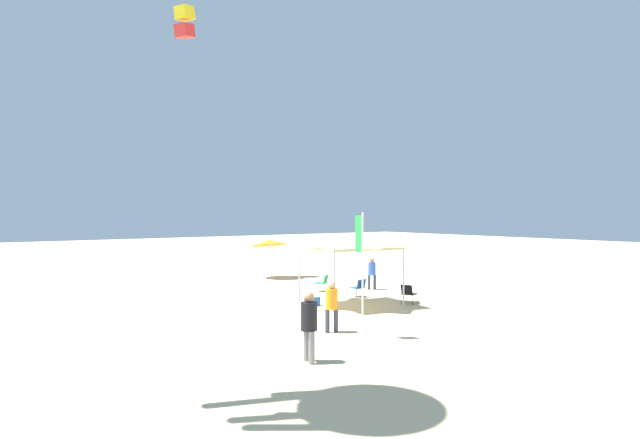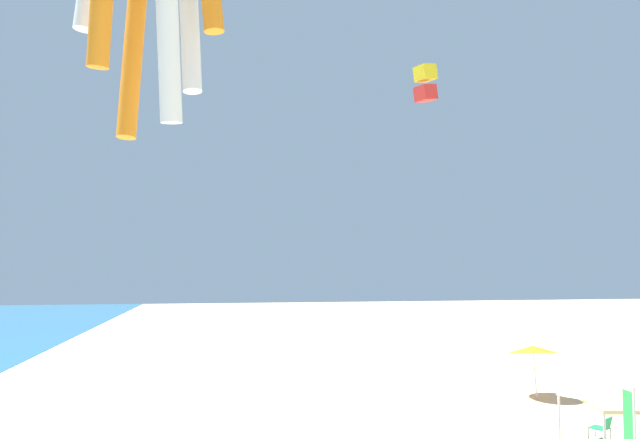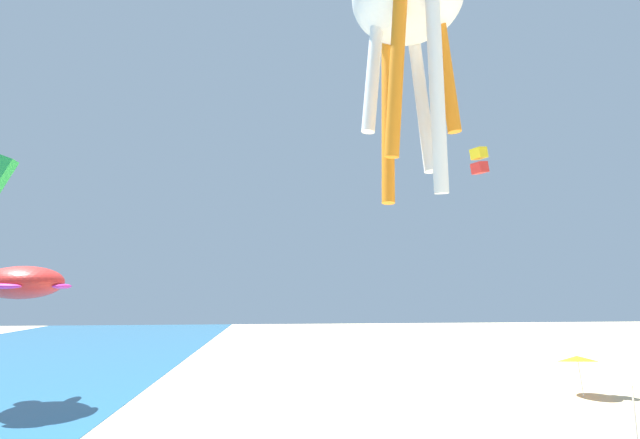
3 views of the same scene
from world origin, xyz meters
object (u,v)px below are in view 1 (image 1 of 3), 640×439
object	(u,v)px
banner_flag	(361,263)
canopy_tent	(350,241)
folding_chair_facing_ocean	(359,286)
beach_umbrella	(269,242)
person_near_umbrella	(309,321)
folding_chair_near_cooler	(408,293)
person_watching_sky	(332,302)
folding_chair_left_of_tent	(322,282)
cooler_box	(312,300)
person_beachcomber	(372,271)
kite_box_yellow	(185,22)

from	to	relation	value
banner_flag	canopy_tent	bearing A→B (deg)	-35.77
folding_chair_facing_ocean	beach_umbrella	bearing A→B (deg)	-96.08
banner_flag	person_near_umbrella	xyz separation A→B (m)	(-1.09, 2.66, -1.23)
folding_chair_near_cooler	person_near_umbrella	distance (m)	9.49
folding_chair_near_cooler	person_watching_sky	world-z (taller)	person_watching_sky
folding_chair_left_of_tent	person_watching_sky	bearing A→B (deg)	21.82
folding_chair_near_cooler	person_near_umbrella	xyz separation A→B (m)	(-4.65, 8.25, 0.58)
banner_flag	folding_chair_facing_ocean	bearing A→B (deg)	-39.59
beach_umbrella	person_near_umbrella	size ratio (longest dim) A/B	1.35
folding_chair_near_cooler	beach_umbrella	bearing A→B (deg)	-20.07
person_near_umbrella	person_watching_sky	world-z (taller)	person_near_umbrella
folding_chair_near_cooler	person_near_umbrella	size ratio (longest dim) A/B	0.46
folding_chair_near_cooler	person_watching_sky	distance (m)	6.21
canopy_tent	person_near_umbrella	bearing A→B (deg)	133.71
folding_chair_left_of_tent	cooler_box	size ratio (longest dim) A/B	1.28
beach_umbrella	folding_chair_near_cooler	distance (m)	11.10
beach_umbrella	person_watching_sky	distance (m)	14.45
person_beachcomber	folding_chair_facing_ocean	bearing A→B (deg)	71.41
folding_chair_near_cooler	person_watching_sky	size ratio (longest dim) A/B	0.50
folding_chair_near_cooler	banner_flag	bearing A→B (deg)	101.42
folding_chair_facing_ocean	kite_box_yellow	world-z (taller)	kite_box_yellow
person_watching_sky	kite_box_yellow	distance (m)	21.49
person_near_umbrella	folding_chair_near_cooler	bearing A→B (deg)	-49.82
canopy_tent	person_watching_sky	xyz separation A→B (m)	(-3.42, 3.52, -1.69)
kite_box_yellow	folding_chair_near_cooler	bearing A→B (deg)	171.55
folding_chair_left_of_tent	banner_flag	world-z (taller)	banner_flag
canopy_tent	beach_umbrella	distance (m)	10.10
cooler_box	person_beachcomber	size ratio (longest dim) A/B	0.40
folding_chair_near_cooler	folding_chair_left_of_tent	xyz separation A→B (m)	(4.87, 0.84, 0.00)
beach_umbrella	folding_chair_near_cooler	bearing A→B (deg)	-178.98
beach_umbrella	person_near_umbrella	xyz separation A→B (m)	(-15.64, 8.05, -1.01)
folding_chair_near_cooler	folding_chair_left_of_tent	distance (m)	4.95
cooler_box	person_near_umbrella	xyz separation A→B (m)	(-6.73, 4.83, 0.85)
canopy_tent	person_beachcomber	xyz separation A→B (m)	(2.86, -3.74, -1.71)
folding_chair_near_cooler	canopy_tent	bearing A→B (deg)	42.42
person_near_umbrella	canopy_tent	bearing A→B (deg)	-35.52
beach_umbrella	banner_flag	size ratio (longest dim) A/B	0.63
folding_chair_near_cooler	cooler_box	size ratio (longest dim) A/B	1.28
person_watching_sky	kite_box_yellow	world-z (taller)	kite_box_yellow
folding_chair_near_cooler	person_near_umbrella	bearing A→B (deg)	98.32
beach_umbrella	folding_chair_facing_ocean	size ratio (longest dim) A/B	2.95
folding_chair_near_cooler	folding_chair_left_of_tent	bearing A→B (deg)	-11.27
cooler_box	person_watching_sky	xyz separation A→B (m)	(-4.39, 2.33, 0.75)
cooler_box	person_watching_sky	world-z (taller)	person_watching_sky
folding_chair_facing_ocean	banner_flag	world-z (taller)	banner_flag
cooler_box	banner_flag	bearing A→B (deg)	158.94
person_beachcomber	person_near_umbrella	size ratio (longest dim) A/B	0.88
cooler_box	person_near_umbrella	size ratio (longest dim) A/B	0.36
beach_umbrella	folding_chair_near_cooler	size ratio (longest dim) A/B	2.95
folding_chair_left_of_tent	cooler_box	xyz separation A→B (m)	(-2.79, 2.57, -0.27)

